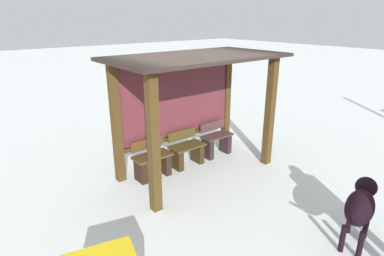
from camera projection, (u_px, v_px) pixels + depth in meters
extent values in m
plane|color=white|center=(197.00, 171.00, 6.43)|extent=(60.00, 60.00, 0.00)
cube|color=#453015|center=(154.00, 145.00, 4.77)|extent=(0.15, 0.15, 2.26)
cube|color=#453015|center=(270.00, 112.00, 6.41)|extent=(0.15, 0.15, 2.26)
cube|color=#453015|center=(116.00, 124.00, 5.70)|extent=(0.15, 0.15, 2.26)
cube|color=#453015|center=(226.00, 100.00, 7.34)|extent=(0.15, 0.15, 2.26)
cube|color=#2B221E|center=(198.00, 57.00, 5.66)|extent=(3.28, 1.76, 0.06)
cube|color=maroon|center=(178.00, 98.00, 6.43)|extent=(2.63, 0.08, 1.51)
cube|color=#453015|center=(179.00, 136.00, 6.69)|extent=(2.63, 0.06, 0.08)
cube|color=#4E3419|center=(152.00, 156.00, 6.03)|extent=(0.74, 0.38, 0.04)
cube|color=#4E3419|center=(147.00, 144.00, 6.08)|extent=(0.71, 0.04, 0.20)
cube|color=black|center=(165.00, 163.00, 6.26)|extent=(0.12, 0.32, 0.43)
cube|color=black|center=(141.00, 171.00, 5.94)|extent=(0.12, 0.32, 0.43)
cube|color=#453917|center=(187.00, 146.00, 6.52)|extent=(0.74, 0.40, 0.03)
cube|color=#453917|center=(182.00, 135.00, 6.59)|extent=(0.71, 0.04, 0.20)
cube|color=#302210|center=(197.00, 153.00, 6.76)|extent=(0.12, 0.34, 0.42)
cube|color=#302210|center=(177.00, 159.00, 6.44)|extent=(0.12, 0.34, 0.42)
cube|color=#492F2C|center=(217.00, 136.00, 7.01)|extent=(0.74, 0.35, 0.03)
cube|color=#492F2C|center=(213.00, 126.00, 7.06)|extent=(0.71, 0.04, 0.20)
cube|color=black|center=(225.00, 143.00, 7.25)|extent=(0.12, 0.29, 0.45)
cube|color=black|center=(208.00, 149.00, 6.93)|extent=(0.12, 0.29, 0.45)
ellipsoid|color=black|center=(360.00, 207.00, 4.15)|extent=(0.82, 0.55, 0.39)
sphere|color=black|center=(366.00, 187.00, 4.49)|extent=(0.29, 0.29, 0.29)
cylinder|color=black|center=(355.00, 220.00, 3.80)|extent=(0.22, 0.11, 0.23)
cylinder|color=black|center=(366.00, 226.00, 4.41)|extent=(0.07, 0.07, 0.40)
cylinder|color=black|center=(349.00, 220.00, 4.53)|extent=(0.07, 0.07, 0.40)
cylinder|color=black|center=(360.00, 245.00, 4.04)|extent=(0.07, 0.07, 0.40)
cylinder|color=black|center=(342.00, 239.00, 4.16)|extent=(0.07, 0.07, 0.40)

